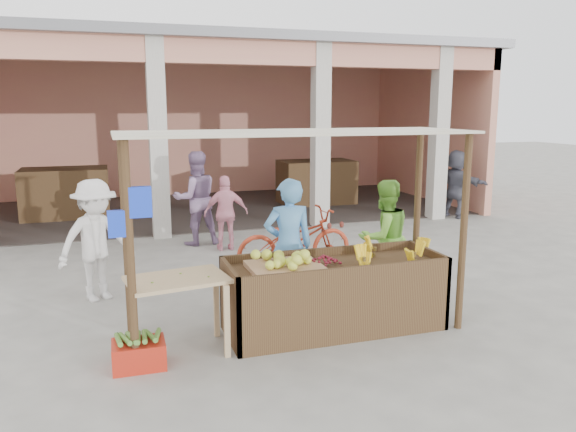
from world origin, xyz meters
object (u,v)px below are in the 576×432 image
object	(u,v)px
vendor_blue	(288,242)
motorcycle	(295,239)
fruit_stall	(334,297)
side_table	(178,290)
vendor_green	(384,235)
red_crate	(139,354)

from	to	relation	value
vendor_blue	motorcycle	distance (m)	1.90
fruit_stall	side_table	size ratio (longest dim) A/B	2.28
fruit_stall	motorcycle	size ratio (longest dim) A/B	1.26
vendor_blue	vendor_green	size ratio (longest dim) A/B	1.08
fruit_stall	side_table	distance (m)	1.89
fruit_stall	motorcycle	distance (m)	2.49
side_table	vendor_blue	size ratio (longest dim) A/B	0.60
fruit_stall	motorcycle	xyz separation A→B (m)	(0.33, 2.46, 0.14)
vendor_blue	red_crate	bearing A→B (deg)	32.84
red_crate	vendor_green	world-z (taller)	vendor_green
side_table	vendor_green	size ratio (longest dim) A/B	0.65
vendor_blue	vendor_green	world-z (taller)	vendor_blue
red_crate	motorcycle	distance (m)	3.87
fruit_stall	vendor_green	bearing A→B (deg)	40.14
vendor_blue	motorcycle	xyz separation A→B (m)	(0.67, 1.73, -0.40)
red_crate	vendor_blue	bearing A→B (deg)	29.37
vendor_blue	vendor_green	xyz separation A→B (m)	(1.51, 0.25, -0.07)
side_table	vendor_green	distance (m)	3.22
side_table	vendor_blue	bearing A→B (deg)	19.29
fruit_stall	vendor_blue	xyz separation A→B (m)	(-0.34, 0.74, 0.54)
side_table	motorcycle	xyz separation A→B (m)	(2.19, 2.54, -0.17)
red_crate	vendor_green	distance (m)	3.80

